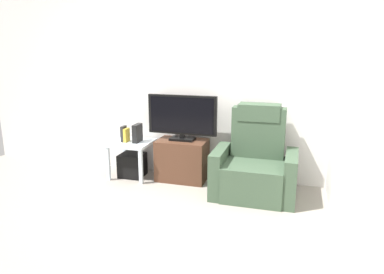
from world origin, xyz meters
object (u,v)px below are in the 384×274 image
Objects in this scene: subwoofer_box at (132,165)px; game_console at (137,133)px; recliner_armchair at (255,165)px; television at (182,117)px; book_middle at (127,135)px; side_table at (132,147)px; tv_stand at (182,160)px; book_leftmost at (124,134)px.

subwoofer_box is 0.47m from game_console.
television is at bearing 159.13° from recliner_armchair.
game_console is at bearing -173.16° from television.
book_middle is 0.15m from game_console.
recliner_armchair is 1.72m from subwoofer_box.
game_console is at bearing 6.34° from side_table.
book_leftmost reaches higher than tv_stand.
tv_stand is 3.55× the size of book_middle.
recliner_armchair is 5.83× the size of book_middle.
game_console is at bearing 6.34° from subwoofer_box.
side_table is 2.50× the size of book_leftmost.
recliner_armchair reaches higher than book_middle.
recliner_armchair is 1.82m from book_leftmost.
television reaches higher than tv_stand.
book_middle is 0.75× the size of game_console.
television reaches higher than side_table.
side_table is 2.92× the size of book_middle.
book_middle is at bearing -168.45° from game_console.
book_leftmost is (-0.80, -0.08, 0.33)m from tv_stand.
television reaches higher than subwoofer_box.
television reaches higher than game_console.
book_leftmost is at bearing -171.03° from game_console.
television is at bearing 7.35° from book_leftmost.
side_table is 0.22m from game_console.
tv_stand is at bearing 5.24° from side_table.
television is 4.29× the size of book_leftmost.
tv_stand is 0.59m from television.
book_leftmost is 0.19m from game_console.
book_leftmost is at bearing -172.65° from television.
recliner_armchair is 4.39× the size of game_console.
game_console is (0.19, 0.03, 0.01)m from book_leftmost.
side_table is at bearing -174.76° from tv_stand.
television is 1.72× the size of side_table.
book_middle is (-0.06, -0.02, 0.43)m from subwoofer_box.
subwoofer_box is at bearing 19.39° from book_middle.
subwoofer_box is (-1.70, 0.15, -0.21)m from recliner_armchair.
tv_stand is 3.04× the size of book_leftmost.
game_console is (-0.61, -0.07, -0.25)m from television.
side_table is 2.20× the size of game_console.
book_leftmost is at bearing 168.08° from recliner_armchair.
game_console reaches higher than side_table.
book_middle reaches higher than tv_stand.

